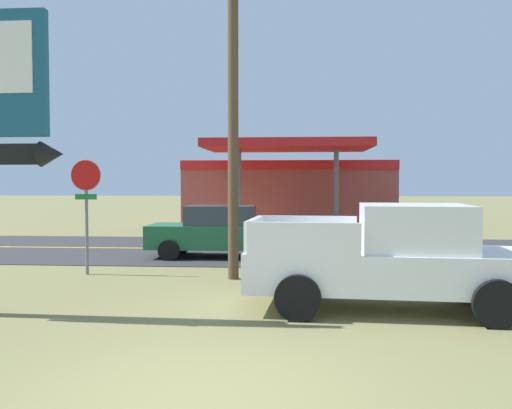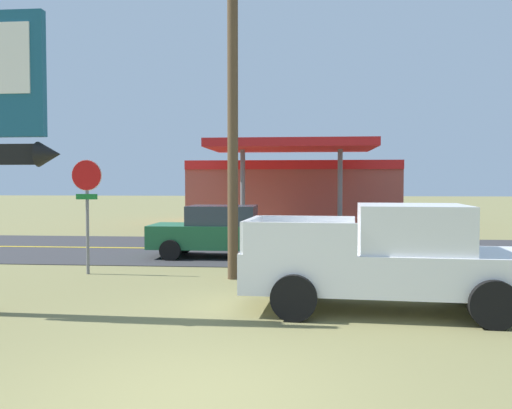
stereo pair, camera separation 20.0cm
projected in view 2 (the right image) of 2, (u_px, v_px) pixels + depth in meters
ground_plane at (190, 399)px, 5.85m from camera, size 180.00×180.00×0.00m
road_asphalt at (269, 250)px, 18.78m from camera, size 140.00×8.00×0.02m
road_centre_line at (269, 249)px, 18.78m from camera, size 126.00×0.20×0.01m
stop_sign at (87, 196)px, 13.76m from camera, size 0.80×0.08×2.95m
utility_pole at (233, 87)px, 12.97m from camera, size 1.70×0.26×8.81m
gas_station at (293, 190)px, 32.09m from camera, size 12.00×11.50×4.40m
pickup_white_parked_on_lawn at (390, 259)px, 9.82m from camera, size 5.32×2.51×1.96m
car_green_near_lane at (219, 231)px, 16.89m from camera, size 4.20×2.00×1.64m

